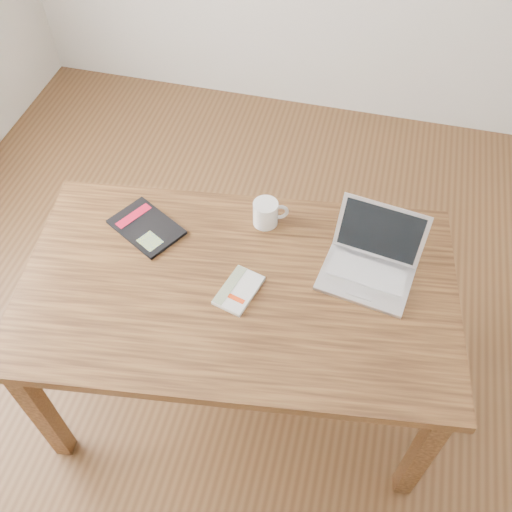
% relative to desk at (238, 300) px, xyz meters
% --- Properties ---
extents(room, '(4.04, 4.04, 2.70)m').
position_rel_desk_xyz_m(room, '(0.05, 0.06, 0.69)').
color(room, '#53341C').
rests_on(room, ground).
extents(desk, '(1.60, 1.05, 0.75)m').
position_rel_desk_xyz_m(desk, '(0.00, 0.00, 0.00)').
color(desk, '#4F3017').
rests_on(desk, ground).
extents(white_guidebook, '(0.15, 0.20, 0.02)m').
position_rel_desk_xyz_m(white_guidebook, '(0.01, -0.03, 0.10)').
color(white_guidebook, silver).
rests_on(white_guidebook, desk).
extents(black_guidebook, '(0.31, 0.28, 0.01)m').
position_rel_desk_xyz_m(black_guidebook, '(-0.39, 0.17, 0.10)').
color(black_guidebook, black).
rests_on(black_guidebook, desk).
extents(laptop, '(0.34, 0.33, 0.21)m').
position_rel_desk_xyz_m(laptop, '(0.43, 0.17, 0.13)').
color(laptop, silver).
rests_on(laptop, desk).
extents(coffee_mug, '(0.13, 0.09, 0.10)m').
position_rel_desk_xyz_m(coffee_mug, '(0.03, 0.30, 0.14)').
color(coffee_mug, white).
rests_on(coffee_mug, desk).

